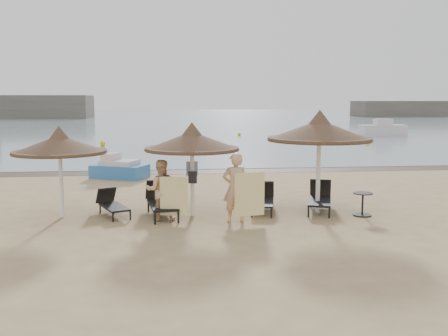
# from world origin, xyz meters

# --- Properties ---
(ground) EXTENTS (160.00, 160.00, 0.00)m
(ground) POSITION_xyz_m (0.00, 0.00, 0.00)
(ground) COLOR tan
(ground) RESTS_ON ground
(sea) EXTENTS (200.00, 140.00, 0.03)m
(sea) POSITION_xyz_m (0.00, 80.00, 0.01)
(sea) COLOR gray
(sea) RESTS_ON ground
(wet_sand_strip) EXTENTS (200.00, 1.60, 0.01)m
(wet_sand_strip) POSITION_xyz_m (0.00, 9.40, 0.00)
(wet_sand_strip) COLOR #473527
(wet_sand_strip) RESTS_ON ground
(far_shore) EXTENTS (150.00, 54.80, 12.00)m
(far_shore) POSITION_xyz_m (-25.10, 77.82, 2.91)
(far_shore) COLOR #665F54
(far_shore) RESTS_ON ground
(palapa_left) EXTENTS (2.58, 2.58, 2.55)m
(palapa_left) POSITION_xyz_m (-4.18, 0.88, 2.03)
(palapa_left) COLOR white
(palapa_left) RESTS_ON ground
(palapa_center) EXTENTS (2.67, 2.67, 2.65)m
(palapa_center) POSITION_xyz_m (-0.56, 0.70, 2.11)
(palapa_center) COLOR white
(palapa_center) RESTS_ON ground
(palapa_right) EXTENTS (3.01, 3.01, 2.98)m
(palapa_right) POSITION_xyz_m (3.08, 0.70, 2.38)
(palapa_right) COLOR white
(palapa_right) RESTS_ON ground
(lounger_far_left) EXTENTS (1.13, 1.68, 0.72)m
(lounger_far_left) POSITION_xyz_m (-2.84, 1.04, 0.32)
(lounger_far_left) COLOR black
(lounger_far_left) RESTS_ON ground
(lounger_near_left) EXTENTS (0.98, 2.14, 0.92)m
(lounger_near_left) POSITION_xyz_m (-1.45, 0.92, 0.42)
(lounger_near_left) COLOR black
(lounger_near_left) RESTS_ON ground
(lounger_near_right) EXTENTS (0.99, 1.88, 0.80)m
(lounger_near_right) POSITION_xyz_m (1.56, 1.13, 0.36)
(lounger_near_right) COLOR black
(lounger_near_right) RESTS_ON ground
(lounger_far_right) EXTENTS (1.19, 2.00, 0.85)m
(lounger_far_right) POSITION_xyz_m (3.24, 1.00, 0.38)
(lounger_far_right) COLOR black
(lounger_far_right) RESTS_ON ground
(side_table) EXTENTS (0.55, 0.55, 0.66)m
(side_table) POSITION_xyz_m (4.22, 0.15, 0.31)
(side_table) COLOR black
(side_table) RESTS_ON ground
(person_left) EXTENTS (0.89, 0.58, 1.93)m
(person_left) POSITION_xyz_m (-1.44, 0.26, 0.96)
(person_left) COLOR tan
(person_left) RESTS_ON ground
(person_right) EXTENTS (1.03, 0.70, 2.17)m
(person_right) POSITION_xyz_m (0.54, -0.19, 1.09)
(person_right) COLOR tan
(person_right) RESTS_ON ground
(towel_left) EXTENTS (0.74, 0.14, 1.04)m
(towel_left) POSITION_xyz_m (-1.09, -0.09, 0.72)
(towel_left) COLOR yellow
(towel_left) RESTS_ON ground
(towel_right) EXTENTS (0.82, 0.16, 1.15)m
(towel_right) POSITION_xyz_m (0.89, -0.44, 0.80)
(towel_right) COLOR yellow
(towel_right) RESTS_ON ground
(bag_patterned) EXTENTS (0.33, 0.15, 0.40)m
(bag_patterned) POSITION_xyz_m (-0.56, 0.88, 1.32)
(bag_patterned) COLOR white
(bag_patterned) RESTS_ON ground
(bag_dark) EXTENTS (0.25, 0.13, 0.33)m
(bag_dark) POSITION_xyz_m (-0.56, 0.54, 1.12)
(bag_dark) COLOR black
(bag_dark) RESTS_ON ground
(pedal_boat) EXTENTS (2.54, 2.08, 1.03)m
(pedal_boat) POSITION_xyz_m (-3.29, 7.93, 0.38)
(pedal_boat) COLOR #2E6DB7
(pedal_boat) RESTS_ON ground
(buoy_left) EXTENTS (0.38, 0.38, 0.38)m
(buoy_left) POSITION_xyz_m (-5.84, 22.54, 0.19)
(buoy_left) COLOR yellow
(buoy_left) RESTS_ON ground
(buoy_mid) EXTENTS (0.31, 0.31, 0.31)m
(buoy_mid) POSITION_xyz_m (5.14, 31.41, 0.15)
(buoy_mid) COLOR yellow
(buoy_mid) RESTS_ON ground
(buoy_right) EXTENTS (0.35, 0.35, 0.35)m
(buoy_right) POSITION_xyz_m (13.36, 22.16, 0.18)
(buoy_right) COLOR yellow
(buoy_right) RESTS_ON ground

